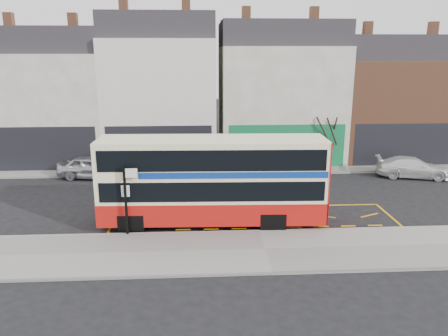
{
  "coord_description": "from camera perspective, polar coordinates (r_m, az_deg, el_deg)",
  "views": [
    {
      "loc": [
        -2.68,
        -18.98,
        8.12
      ],
      "look_at": [
        -1.48,
        2.0,
        2.52
      ],
      "focal_mm": 35.0,
      "sensor_mm": 36.0,
      "label": 1
    }
  ],
  "objects": [
    {
      "name": "ground",
      "position": [
        20.82,
        4.44,
        -8.1
      ],
      "size": [
        120.0,
        120.0,
        0.0
      ],
      "primitive_type": "plane",
      "color": "black",
      "rests_on": "ground"
    },
    {
      "name": "terrace_right",
      "position": [
        37.37,
        20.96,
        8.49
      ],
      "size": [
        9.0,
        8.01,
        10.3
      ],
      "color": "#92573A",
      "rests_on": "ground"
    },
    {
      "name": "car_grey",
      "position": [
        28.77,
        2.64,
        -0.2
      ],
      "size": [
        4.03,
        2.23,
        1.26
      ],
      "primitive_type": "imported",
      "rotation": [
        0.0,
        0.0,
        1.82
      ],
      "color": "#484D51",
      "rests_on": "ground"
    },
    {
      "name": "double_decker_bus",
      "position": [
        20.76,
        -1.42,
        -1.57
      ],
      "size": [
        10.72,
        2.8,
        4.25
      ],
      "rotation": [
        0.0,
        0.0,
        -0.03
      ],
      "color": "#FFF4C2",
      "rests_on": "ground"
    },
    {
      "name": "terrace_far_left",
      "position": [
        35.8,
        -21.09,
        8.64
      ],
      "size": [
        8.0,
        8.01,
        10.8
      ],
      "color": "silver",
      "rests_on": "ground"
    },
    {
      "name": "car_silver",
      "position": [
        30.12,
        -16.83,
        0.09
      ],
      "size": [
        4.66,
        2.51,
        1.5
      ],
      "primitive_type": "imported",
      "rotation": [
        0.0,
        0.0,
        1.4
      ],
      "color": "#B6B6BC",
      "rests_on": "ground"
    },
    {
      "name": "car_white",
      "position": [
        31.7,
        23.39,
        0.08
      ],
      "size": [
        4.97,
        2.96,
        1.35
      ],
      "primitive_type": "imported",
      "rotation": [
        0.0,
        0.0,
        1.33
      ],
      "color": "white",
      "rests_on": "ground"
    },
    {
      "name": "terrace_left",
      "position": [
        34.2,
        -8.11,
        10.07
      ],
      "size": [
        8.0,
        8.01,
        11.8
      ],
      "color": "silver",
      "rests_on": "ground"
    },
    {
      "name": "bus_stop_post",
      "position": [
        19.82,
        -12.58,
        -3.33
      ],
      "size": [
        0.79,
        0.13,
        3.17
      ],
      "rotation": [
        0.0,
        0.0,
        0.0
      ],
      "color": "black",
      "rests_on": "pavement"
    },
    {
      "name": "pavement",
      "position": [
        18.71,
        5.39,
        -10.63
      ],
      "size": [
        40.0,
        4.0,
        0.15
      ],
      "primitive_type": "cube",
      "color": "gray",
      "rests_on": "ground"
    },
    {
      "name": "terrace_green_shop",
      "position": [
        34.66,
        7.12,
        9.75
      ],
      "size": [
        9.0,
        8.01,
        11.3
      ],
      "color": "silver",
      "rests_on": "ground"
    },
    {
      "name": "road_markings",
      "position": [
        22.28,
        3.89,
        -6.48
      ],
      "size": [
        14.0,
        3.4,
        0.01
      ],
      "primitive_type": null,
      "color": "orange",
      "rests_on": "ground"
    },
    {
      "name": "far_pavement",
      "position": [
        31.16,
        1.78,
        -0.06
      ],
      "size": [
        50.0,
        3.0,
        0.15
      ],
      "primitive_type": "cube",
      "color": "gray",
      "rests_on": "ground"
    },
    {
      "name": "street_tree_right",
      "position": [
        31.73,
        13.22,
        5.74
      ],
      "size": [
        2.23,
        2.23,
        4.82
      ],
      "color": "black",
      "rests_on": "ground"
    },
    {
      "name": "kerb",
      "position": [
        20.45,
        4.58,
        -8.31
      ],
      "size": [
        40.0,
        0.15,
        0.15
      ],
      "primitive_type": "cube",
      "color": "gray",
      "rests_on": "ground"
    }
  ]
}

